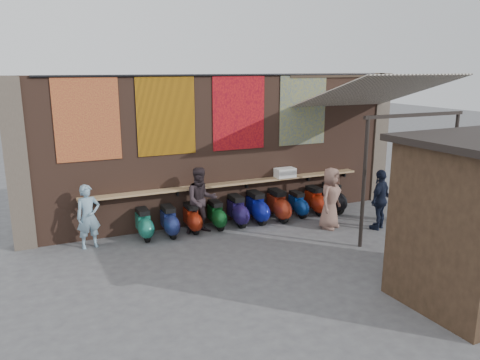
{
  "coord_description": "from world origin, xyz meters",
  "views": [
    {
      "loc": [
        -4.85,
        -9.0,
        4.18
      ],
      "look_at": [
        -0.24,
        1.2,
        1.47
      ],
      "focal_mm": 35.0,
      "sensor_mm": 36.0,
      "label": 1
    }
  ],
  "objects_px": {
    "scooter_stool_4": "(237,211)",
    "scooter_stool_5": "(257,208)",
    "diner_left": "(88,216)",
    "shopper_grey": "(434,194)",
    "scooter_stool_0": "(144,224)",
    "scooter_stool_8": "(315,201)",
    "scooter_stool_2": "(192,218)",
    "scooter_stool_6": "(278,205)",
    "scooter_stool_7": "(298,204)",
    "diner_right": "(201,200)",
    "shopper_navy": "(380,200)",
    "scooter_stool_9": "(333,198)",
    "shopper_tan": "(330,198)",
    "scooter_stool_3": "(216,215)",
    "shelf_box": "(285,173)",
    "scooter_stool_1": "(169,221)"
  },
  "relations": [
    {
      "from": "scooter_stool_5",
      "to": "scooter_stool_6",
      "type": "distance_m",
      "value": 0.64
    },
    {
      "from": "scooter_stool_0",
      "to": "scooter_stool_4",
      "type": "xyz_separation_m",
      "value": [
        2.54,
        -0.02,
        0.03
      ]
    },
    {
      "from": "scooter_stool_9",
      "to": "shopper_navy",
      "type": "height_order",
      "value": "shopper_navy"
    },
    {
      "from": "scooter_stool_0",
      "to": "scooter_stool_8",
      "type": "distance_m",
      "value": 5.02
    },
    {
      "from": "diner_right",
      "to": "scooter_stool_7",
      "type": "bearing_deg",
      "value": 5.76
    },
    {
      "from": "scooter_stool_6",
      "to": "shopper_grey",
      "type": "xyz_separation_m",
      "value": [
        3.63,
        -2.05,
        0.42
      ]
    },
    {
      "from": "diner_left",
      "to": "shopper_tan",
      "type": "xyz_separation_m",
      "value": [
        5.99,
        -1.18,
        0.05
      ]
    },
    {
      "from": "scooter_stool_9",
      "to": "scooter_stool_1",
      "type": "bearing_deg",
      "value": 179.86
    },
    {
      "from": "scooter_stool_3",
      "to": "diner_left",
      "type": "xyz_separation_m",
      "value": [
        -3.23,
        -0.02,
        0.4
      ]
    },
    {
      "from": "shopper_navy",
      "to": "scooter_stool_2",
      "type": "bearing_deg",
      "value": -48.07
    },
    {
      "from": "scooter_stool_6",
      "to": "scooter_stool_0",
      "type": "bearing_deg",
      "value": 178.67
    },
    {
      "from": "scooter_stool_4",
      "to": "scooter_stool_5",
      "type": "xyz_separation_m",
      "value": [
        0.59,
        -0.01,
        0.02
      ]
    },
    {
      "from": "scooter_stool_3",
      "to": "scooter_stool_7",
      "type": "distance_m",
      "value": 2.51
    },
    {
      "from": "scooter_stool_4",
      "to": "scooter_stool_9",
      "type": "relative_size",
      "value": 0.96
    },
    {
      "from": "diner_left",
      "to": "scooter_stool_7",
      "type": "bearing_deg",
      "value": -8.57
    },
    {
      "from": "scooter_stool_9",
      "to": "scooter_stool_2",
      "type": "bearing_deg",
      "value": 179.1
    },
    {
      "from": "scooter_stool_8",
      "to": "scooter_stool_9",
      "type": "relative_size",
      "value": 0.93
    },
    {
      "from": "shelf_box",
      "to": "scooter_stool_3",
      "type": "xyz_separation_m",
      "value": [
        -2.22,
        -0.28,
        -0.89
      ]
    },
    {
      "from": "scooter_stool_0",
      "to": "scooter_stool_2",
      "type": "xyz_separation_m",
      "value": [
        1.25,
        -0.01,
        -0.01
      ]
    },
    {
      "from": "scooter_stool_9",
      "to": "shopper_tan",
      "type": "height_order",
      "value": "shopper_tan"
    },
    {
      "from": "scooter_stool_3",
      "to": "scooter_stool_7",
      "type": "bearing_deg",
      "value": 0.14
    },
    {
      "from": "scooter_stool_7",
      "to": "scooter_stool_4",
      "type": "bearing_deg",
      "value": -179.8
    },
    {
      "from": "scooter_stool_6",
      "to": "scooter_stool_9",
      "type": "bearing_deg",
      "value": 0.36
    },
    {
      "from": "scooter_stool_4",
      "to": "scooter_stool_7",
      "type": "relative_size",
      "value": 1.14
    },
    {
      "from": "scooter_stool_0",
      "to": "shopper_grey",
      "type": "xyz_separation_m",
      "value": [
        7.39,
        -2.14,
        0.47
      ]
    },
    {
      "from": "diner_left",
      "to": "shopper_grey",
      "type": "xyz_separation_m",
      "value": [
        8.7,
        -2.09,
        0.08
      ]
    },
    {
      "from": "scooter_stool_2",
      "to": "scooter_stool_6",
      "type": "distance_m",
      "value": 2.51
    },
    {
      "from": "scooter_stool_1",
      "to": "scooter_stool_6",
      "type": "distance_m",
      "value": 3.12
    },
    {
      "from": "diner_left",
      "to": "shopper_grey",
      "type": "bearing_deg",
      "value": -22.42
    },
    {
      "from": "scooter_stool_2",
      "to": "scooter_stool_1",
      "type": "bearing_deg",
      "value": -174.82
    },
    {
      "from": "scooter_stool_6",
      "to": "shopper_navy",
      "type": "xyz_separation_m",
      "value": [
        2.08,
        -1.73,
        0.38
      ]
    },
    {
      "from": "scooter_stool_5",
      "to": "shopper_grey",
      "type": "relative_size",
      "value": 0.53
    },
    {
      "from": "shelf_box",
      "to": "shopper_grey",
      "type": "xyz_separation_m",
      "value": [
        3.24,
        -2.39,
        -0.41
      ]
    },
    {
      "from": "scooter_stool_7",
      "to": "diner_right",
      "type": "xyz_separation_m",
      "value": [
        -2.98,
        -0.14,
        0.51
      ]
    },
    {
      "from": "scooter_stool_3",
      "to": "shopper_grey",
      "type": "relative_size",
      "value": 0.46
    },
    {
      "from": "scooter_stool_4",
      "to": "scooter_stool_5",
      "type": "bearing_deg",
      "value": -0.53
    },
    {
      "from": "scooter_stool_3",
      "to": "shopper_navy",
      "type": "relative_size",
      "value": 0.48
    },
    {
      "from": "shelf_box",
      "to": "scooter_stool_6",
      "type": "relative_size",
      "value": 0.64
    },
    {
      "from": "scooter_stool_6",
      "to": "diner_right",
      "type": "relative_size",
      "value": 0.52
    },
    {
      "from": "scooter_stool_0",
      "to": "scooter_stool_8",
      "type": "height_order",
      "value": "scooter_stool_8"
    },
    {
      "from": "shopper_navy",
      "to": "shopper_grey",
      "type": "bearing_deg",
      "value": 141.79
    },
    {
      "from": "shelf_box",
      "to": "diner_left",
      "type": "xyz_separation_m",
      "value": [
        -5.46,
        -0.3,
        -0.49
      ]
    },
    {
      "from": "scooter_stool_3",
      "to": "shopper_grey",
      "type": "height_order",
      "value": "shopper_grey"
    },
    {
      "from": "scooter_stool_7",
      "to": "shopper_grey",
      "type": "bearing_deg",
      "value": -35.77
    },
    {
      "from": "shopper_navy",
      "to": "shopper_tan",
      "type": "relative_size",
      "value": 0.98
    },
    {
      "from": "shopper_tan",
      "to": "scooter_stool_8",
      "type": "bearing_deg",
      "value": 44.38
    },
    {
      "from": "scooter_stool_3",
      "to": "scooter_stool_5",
      "type": "height_order",
      "value": "scooter_stool_5"
    },
    {
      "from": "diner_left",
      "to": "scooter_stool_2",
      "type": "bearing_deg",
      "value": -8.02
    },
    {
      "from": "shopper_grey",
      "to": "scooter_stool_4",
      "type": "bearing_deg",
      "value": -2.23
    },
    {
      "from": "scooter_stool_5",
      "to": "diner_left",
      "type": "height_order",
      "value": "diner_left"
    }
  ]
}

